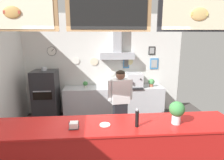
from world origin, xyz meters
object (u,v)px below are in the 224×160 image
potted_basil (151,82)px  pepper_grinder (137,118)px  shop_worker (120,103)px  napkin_holder (74,125)px  pizza_oven (46,96)px  potted_rosemary (113,82)px  potted_thyme (124,82)px  condiment_plate (105,125)px  basil_vase (177,111)px  potted_oregano (85,84)px  espresso_machine (134,80)px

potted_basil → pepper_grinder: 3.01m
shop_worker → napkin_holder: 1.67m
pizza_oven → potted_rosemary: 1.92m
potted_rosemary → potted_thyme: size_ratio=0.95×
potted_basil → napkin_holder: napkin_holder is taller
potted_thyme → condiment_plate: (-0.68, -2.80, 0.01)m
condiment_plate → pepper_grinder: size_ratio=0.56×
basil_vase → shop_worker: bearing=116.0°
pepper_grinder → condiment_plate: bearing=169.0°
basil_vase → napkin_holder: (-1.53, -0.02, -0.16)m
potted_oregano → condiment_plate: bearing=-80.7°
espresso_machine → shop_worker: bearing=-112.6°
basil_vase → pepper_grinder: 0.62m
potted_basil → condiment_plate: potted_basil is taller
pizza_oven → pepper_grinder: pizza_oven is taller
condiment_plate → shop_worker: bearing=73.7°
condiment_plate → potted_basil: bearing=61.3°
espresso_machine → potted_thyme: 0.30m
pizza_oven → basil_vase: 3.72m
pizza_oven → potted_basil: size_ratio=6.64×
potted_rosemary → potted_oregano: 0.80m
shop_worker → basil_vase: (0.68, -1.40, 0.36)m
shop_worker → basil_vase: bearing=109.2°
pizza_oven → napkin_holder: (1.09, -2.61, 0.37)m
pizza_oven → napkin_holder: pizza_oven is taller
espresso_machine → napkin_holder: (-1.42, -2.79, -0.01)m
espresso_machine → potted_rosemary: bearing=179.3°
pizza_oven → condiment_plate: 3.00m
potted_rosemary → potted_basil: (1.15, -0.02, -0.01)m
shop_worker → pepper_grinder: (0.07, -1.45, 0.30)m
espresso_machine → pepper_grinder: bearing=-100.1°
potted_oregano → basil_vase: basil_vase is taller
espresso_machine → potted_basil: (0.52, -0.01, -0.07)m
napkin_holder → pizza_oven: bearing=112.6°
potted_thyme → potted_oregano: bearing=-178.2°
potted_basil → pepper_grinder: (-1.03, -2.82, 0.16)m
pizza_oven → shop_worker: 2.28m
espresso_machine → potted_thyme: bearing=168.6°
potted_thyme → napkin_holder: bearing=-111.7°
napkin_holder → basil_vase: bearing=0.9°
shop_worker → napkin_holder: size_ratio=11.20×
shop_worker → potted_basil: bearing=-135.6°
espresso_machine → potted_oregano: size_ratio=2.99×
pizza_oven → napkin_holder: bearing=-67.4°
potted_basil → espresso_machine: bearing=178.9°
potted_rosemary → basil_vase: (0.73, -2.78, 0.21)m
potted_oregano → potted_thyme: bearing=1.8°
potted_basil → potted_oregano: size_ratio=1.24×
potted_thyme → basil_vase: bearing=-82.0°
pepper_grinder → potted_rosemary: bearing=92.3°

